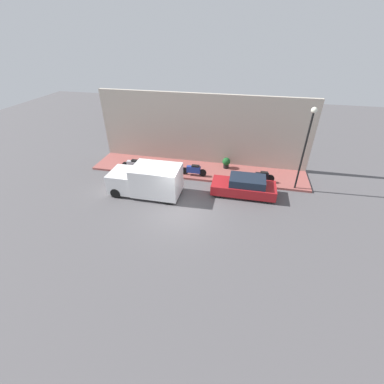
{
  "coord_description": "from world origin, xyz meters",
  "views": [
    {
      "loc": [
        -12.2,
        -3.35,
        9.46
      ],
      "look_at": [
        1.34,
        -0.41,
        0.6
      ],
      "focal_mm": 24.0,
      "sensor_mm": 36.0,
      "label": 1
    }
  ],
  "objects": [
    {
      "name": "building_facade",
      "position": [
        6.95,
        0.0,
        2.76
      ],
      "size": [
        0.3,
        16.42,
        5.52
      ],
      "color": "#B2A899",
      "rests_on": "ground_plane"
    },
    {
      "name": "delivery_van",
      "position": [
        1.47,
        2.68,
        1.04
      ],
      "size": [
        2.09,
        4.7,
        2.05
      ],
      "color": "white",
      "rests_on": "ground_plane"
    },
    {
      "name": "motorcycle_blue",
      "position": [
        4.34,
        0.1,
        0.61
      ],
      "size": [
        0.3,
        1.93,
        0.84
      ],
      "color": "navy",
      "rests_on": "sidewalk"
    },
    {
      "name": "potted_plant",
      "position": [
        6.07,
        -2.13,
        0.63
      ],
      "size": [
        0.61,
        0.61,
        0.85
      ],
      "color": "black",
      "rests_on": "sidewalk"
    },
    {
      "name": "scooter_silver",
      "position": [
        4.31,
        4.83,
        0.59
      ],
      "size": [
        0.3,
        1.97,
        0.81
      ],
      "color": "#B7B7BF",
      "rests_on": "sidewalk"
    },
    {
      "name": "motorcycle_black",
      "position": [
        4.47,
        -4.84,
        0.58
      ],
      "size": [
        0.3,
        1.77,
        0.77
      ],
      "color": "black",
      "rests_on": "sidewalk"
    },
    {
      "name": "streetlamp",
      "position": [
        4.07,
        -7.1,
        3.76
      ],
      "size": [
        0.35,
        0.35,
        5.47
      ],
      "color": "black",
      "rests_on": "sidewalk"
    },
    {
      "name": "ground_plane",
      "position": [
        0.0,
        0.0,
        0.0
      ],
      "size": [
        60.0,
        60.0,
        0.0
      ],
      "primitive_type": "plane",
      "color": "#514F51"
    },
    {
      "name": "sidewalk",
      "position": [
        5.32,
        0.0,
        0.08
      ],
      "size": [
        2.96,
        16.42,
        0.16
      ],
      "color": "#934C47",
      "rests_on": "ground_plane"
    },
    {
      "name": "parked_car",
      "position": [
        2.71,
        -3.67,
        0.64
      ],
      "size": [
        1.7,
        4.18,
        1.33
      ],
      "color": "maroon",
      "rests_on": "ground_plane"
    },
    {
      "name": "motorcycle_red",
      "position": [
        4.41,
        2.05,
        0.62
      ],
      "size": [
        0.3,
        1.88,
        0.85
      ],
      "color": "#B21E1E",
      "rests_on": "sidewalk"
    }
  ]
}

